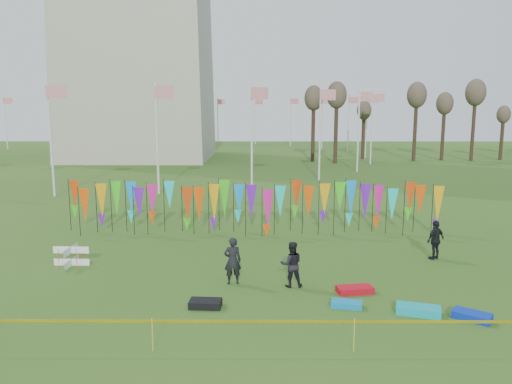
{
  "coord_description": "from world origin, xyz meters",
  "views": [
    {
      "loc": [
        0.52,
        -14.86,
        6.17
      ],
      "look_at": [
        0.41,
        6.0,
        2.66
      ],
      "focal_mm": 35.0,
      "sensor_mm": 36.0,
      "label": 1
    }
  ],
  "objects_px": {
    "kite_bag_red": "(355,290)",
    "kite_bag_black": "(205,304)",
    "kite_bag_turquoise": "(347,304)",
    "kite_bag_teal": "(418,310)",
    "kite_bag_blue": "(472,316)",
    "box_kite": "(71,256)",
    "person_mid": "(291,264)",
    "person_right": "(436,240)",
    "person_left": "(233,261)"
  },
  "relations": [
    {
      "from": "kite_bag_red",
      "to": "kite_bag_black",
      "type": "xyz_separation_m",
      "value": [
        -4.94,
        -1.26,
        0.01
      ]
    },
    {
      "from": "kite_bag_turquoise",
      "to": "kite_bag_teal",
      "type": "bearing_deg",
      "value": -14.34
    },
    {
      "from": "kite_bag_blue",
      "to": "kite_bag_black",
      "type": "relative_size",
      "value": 1.07
    },
    {
      "from": "box_kite",
      "to": "kite_bag_turquoise",
      "type": "distance_m",
      "value": 10.98
    },
    {
      "from": "kite_bag_turquoise",
      "to": "kite_bag_blue",
      "type": "height_order",
      "value": "kite_bag_blue"
    },
    {
      "from": "kite_bag_black",
      "to": "kite_bag_blue",
      "type": "bearing_deg",
      "value": -6.36
    },
    {
      "from": "box_kite",
      "to": "kite_bag_black",
      "type": "height_order",
      "value": "box_kite"
    },
    {
      "from": "kite_bag_turquoise",
      "to": "kite_bag_blue",
      "type": "relative_size",
      "value": 0.9
    },
    {
      "from": "person_mid",
      "to": "kite_bag_red",
      "type": "bearing_deg",
      "value": 159.77
    },
    {
      "from": "person_mid",
      "to": "kite_bag_blue",
      "type": "distance_m",
      "value": 5.9
    },
    {
      "from": "box_kite",
      "to": "kite_bag_turquoise",
      "type": "height_order",
      "value": "box_kite"
    },
    {
      "from": "kite_bag_turquoise",
      "to": "kite_bag_black",
      "type": "distance_m",
      "value": 4.44
    },
    {
      "from": "box_kite",
      "to": "kite_bag_teal",
      "type": "bearing_deg",
      "value": -20.69
    },
    {
      "from": "box_kite",
      "to": "person_right",
      "type": "xyz_separation_m",
      "value": [
        14.71,
        0.97,
        0.42
      ]
    },
    {
      "from": "person_mid",
      "to": "kite_bag_teal",
      "type": "xyz_separation_m",
      "value": [
        3.7,
        -2.37,
        -0.68
      ]
    },
    {
      "from": "person_left",
      "to": "person_mid",
      "type": "bearing_deg",
      "value": 162.97
    },
    {
      "from": "kite_bag_teal",
      "to": "kite_bag_blue",
      "type": "bearing_deg",
      "value": -14.86
    },
    {
      "from": "person_mid",
      "to": "person_right",
      "type": "distance_m",
      "value": 6.95
    },
    {
      "from": "person_mid",
      "to": "kite_bag_black",
      "type": "xyz_separation_m",
      "value": [
        -2.82,
        -1.87,
        -0.69
      ]
    },
    {
      "from": "box_kite",
      "to": "kite_bag_red",
      "type": "xyz_separation_m",
      "value": [
        10.68,
        -2.87,
        -0.29
      ]
    },
    {
      "from": "person_mid",
      "to": "kite_bag_black",
      "type": "distance_m",
      "value": 3.45
    },
    {
      "from": "box_kite",
      "to": "person_mid",
      "type": "bearing_deg",
      "value": -14.81
    },
    {
      "from": "box_kite",
      "to": "kite_bag_teal",
      "type": "height_order",
      "value": "box_kite"
    },
    {
      "from": "kite_bag_blue",
      "to": "kite_bag_teal",
      "type": "height_order",
      "value": "kite_bag_teal"
    },
    {
      "from": "person_mid",
      "to": "kite_bag_black",
      "type": "relative_size",
      "value": 1.61
    },
    {
      "from": "person_mid",
      "to": "person_right",
      "type": "relative_size",
      "value": 0.98
    },
    {
      "from": "person_mid",
      "to": "kite_bag_teal",
      "type": "distance_m",
      "value": 4.45
    },
    {
      "from": "person_right",
      "to": "kite_bag_blue",
      "type": "bearing_deg",
      "value": 47.59
    },
    {
      "from": "box_kite",
      "to": "person_right",
      "type": "distance_m",
      "value": 14.75
    },
    {
      "from": "person_left",
      "to": "kite_bag_turquoise",
      "type": "distance_m",
      "value": 4.32
    },
    {
      "from": "kite_bag_black",
      "to": "kite_bag_teal",
      "type": "distance_m",
      "value": 6.54
    },
    {
      "from": "person_right",
      "to": "kite_bag_red",
      "type": "distance_m",
      "value": 5.62
    },
    {
      "from": "person_left",
      "to": "person_mid",
      "type": "height_order",
      "value": "person_left"
    },
    {
      "from": "kite_bag_blue",
      "to": "kite_bag_teal",
      "type": "relative_size",
      "value": 0.82
    },
    {
      "from": "kite_bag_black",
      "to": "kite_bag_teal",
      "type": "height_order",
      "value": "kite_bag_teal"
    },
    {
      "from": "box_kite",
      "to": "kite_bag_blue",
      "type": "relative_size",
      "value": 0.75
    },
    {
      "from": "kite_bag_blue",
      "to": "kite_bag_black",
      "type": "height_order",
      "value": "kite_bag_black"
    },
    {
      "from": "kite_bag_red",
      "to": "kite_bag_black",
      "type": "distance_m",
      "value": 5.09
    },
    {
      "from": "kite_bag_red",
      "to": "box_kite",
      "type": "bearing_deg",
      "value": 164.96
    },
    {
      "from": "person_left",
      "to": "kite_bag_blue",
      "type": "relative_size",
      "value": 1.59
    },
    {
      "from": "person_mid",
      "to": "person_left",
      "type": "bearing_deg",
      "value": -11.77
    },
    {
      "from": "box_kite",
      "to": "kite_bag_black",
      "type": "xyz_separation_m",
      "value": [
        5.74,
        -4.13,
        -0.29
      ]
    },
    {
      "from": "person_left",
      "to": "kite_bag_blue",
      "type": "bearing_deg",
      "value": 147.74
    },
    {
      "from": "person_right",
      "to": "kite_bag_turquoise",
      "type": "distance_m",
      "value": 6.84
    },
    {
      "from": "kite_bag_turquoise",
      "to": "kite_bag_red",
      "type": "height_order",
      "value": "kite_bag_red"
    },
    {
      "from": "kite_bag_turquoise",
      "to": "kite_bag_blue",
      "type": "distance_m",
      "value": 3.66
    },
    {
      "from": "box_kite",
      "to": "kite_bag_teal",
      "type": "distance_m",
      "value": 13.11
    },
    {
      "from": "kite_bag_red",
      "to": "person_right",
      "type": "bearing_deg",
      "value": 43.59
    },
    {
      "from": "person_right",
      "to": "kite_bag_black",
      "type": "height_order",
      "value": "person_right"
    },
    {
      "from": "person_mid",
      "to": "kite_bag_blue",
      "type": "xyz_separation_m",
      "value": [
        5.17,
        -2.76,
        -0.69
      ]
    }
  ]
}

